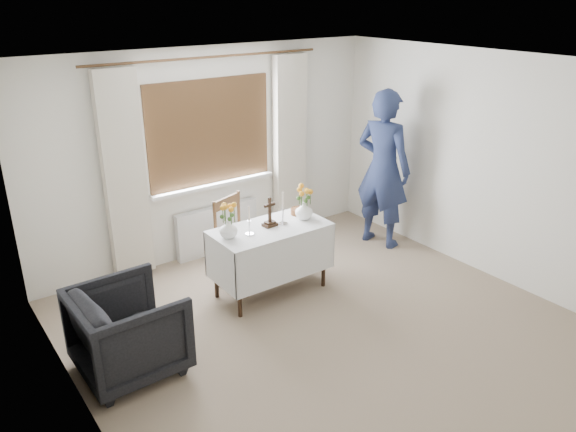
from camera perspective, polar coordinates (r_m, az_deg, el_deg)
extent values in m
plane|color=gray|center=(5.44, 5.78, -12.54)|extent=(5.00, 5.00, 0.00)
cube|color=white|center=(6.04, -1.77, -4.49)|extent=(1.24, 0.64, 0.76)
imported|color=black|center=(5.04, -15.87, -11.15)|extent=(0.88, 0.85, 0.78)
imported|color=navy|center=(7.10, 9.63, 4.73)|extent=(0.65, 0.83, 2.00)
cube|color=silver|center=(7.04, -7.19, -1.34)|extent=(1.10, 0.10, 0.60)
imported|color=white|center=(5.63, -6.08, -1.29)|extent=(0.23, 0.23, 0.19)
imported|color=white|center=(6.06, 1.63, 0.59)|extent=(0.21, 0.21, 0.20)
cylinder|color=brown|center=(6.21, 1.09, 0.49)|extent=(0.20, 0.20, 0.07)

